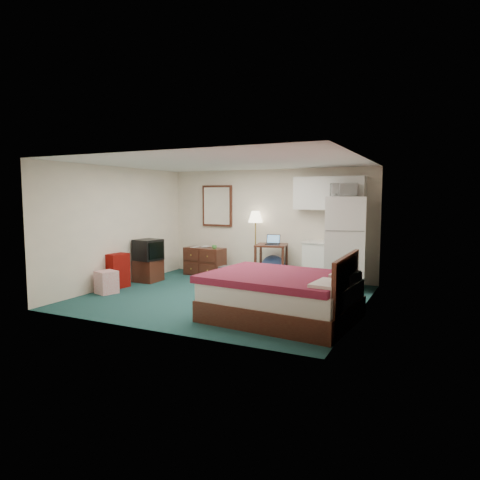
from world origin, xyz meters
The scene contains 25 objects.
floor centered at (0.00, 0.00, 0.00)m, with size 5.00×4.50×0.01m, color #173C3B.
ceiling centered at (0.00, 0.00, 2.50)m, with size 5.00×4.50×0.01m, color silver.
walls centered at (0.00, 0.00, 1.25)m, with size 5.01×4.51×2.50m.
mirror centered at (-1.35, 2.22, 1.65)m, with size 0.80×0.06×1.00m, color white, non-canonical shape.
upper_cabinets centered at (1.45, 2.08, 1.95)m, with size 1.50×0.35×0.70m, color white, non-canonical shape.
headboard centered at (2.46, -0.91, 0.55)m, with size 0.06×1.56×1.00m, color #3C120D, non-canonical shape.
dresser centered at (-1.45, 1.77, 0.33)m, with size 0.97×0.44×0.66m, color #3C120D, non-canonical shape.
floor_lamp centered at (-0.25, 2.05, 0.77)m, with size 0.33×0.33×1.54m, color #B79139, non-canonical shape.
desk centered at (0.27, 1.75, 0.42)m, with size 0.66×0.66×0.83m, color #3C120D, non-canonical shape.
exercise_ball centered at (0.23, 1.96, 0.28)m, with size 0.56×0.56×0.56m, color #304884.
kitchen_counter centered at (1.44, 1.91, 0.45)m, with size 0.82×0.62×0.90m, color white, non-canonical shape.
fridge centered at (1.88, 1.70, 0.94)m, with size 0.77×0.77×1.88m, color silver, non-canonical shape.
bed centered at (1.48, -0.91, 0.34)m, with size 2.15×1.68×0.69m, color maroon, non-canonical shape.
tv_stand centered at (-2.21, 0.58, 0.24)m, with size 0.48×0.53×0.48m, color #3C120D, non-canonical shape.
suitcase centered at (-2.35, -0.23, 0.35)m, with size 0.27×0.44×0.71m, color #6B0A03, non-canonical shape.
retail_box centered at (-2.20, -0.74, 0.22)m, with size 0.35×0.35×0.44m, color white, non-canonical shape.
file_bin centered at (-0.87, 1.70, 0.13)m, with size 0.38×0.29×0.27m, color slate, non-canonical shape.
cardboard_box_a centered at (0.11, 1.11, 0.11)m, with size 0.25×0.21×0.21m, color #A56F4B, non-canonical shape.
cardboard_box_b centered at (0.88, 1.39, 0.12)m, with size 0.21×0.25×0.25m, color #A56F4B, non-canonical shape.
laptop centered at (0.31, 1.70, 0.94)m, with size 0.30×0.25×0.21m, color black, non-canonical shape.
crt_tv centered at (-2.18, 0.55, 0.71)m, with size 0.49×0.53×0.46m, color black, non-canonical shape.
microwave centered at (1.83, 1.71, 2.05)m, with size 0.49×0.27×0.33m, color silver.
book_a centered at (-1.74, 1.74, 0.77)m, with size 0.16×0.02×0.21m, color #A56F4B.
book_b centered at (-1.57, 1.88, 0.78)m, with size 0.17×0.02×0.23m, color #A56F4B.
mug centered at (-1.12, 1.66, 0.72)m, with size 0.11×0.09×0.11m, color #46973E.
Camera 1 is at (3.69, -6.99, 1.89)m, focal length 32.00 mm.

